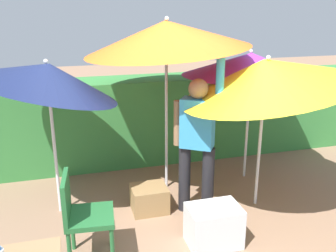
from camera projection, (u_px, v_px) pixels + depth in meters
ground_plane at (175, 229)px, 4.14m from camera, size 24.00×24.00×0.00m
hedge_row at (138, 120)px, 5.81m from camera, size 8.00×0.70×1.30m
umbrella_rainbow at (251, 65)px, 4.93m from camera, size 1.83×1.83×1.83m
umbrella_orange at (167, 36)px, 4.47m from camera, size 2.02×2.00×2.26m
umbrella_yellow at (266, 75)px, 4.14m from camera, size 2.03×2.00×2.03m
umbrella_navy at (47, 76)px, 4.04m from camera, size 1.62×1.60×1.97m
person_vendor at (197, 137)px, 4.22m from camera, size 0.51×0.38×1.88m
chair_plastic at (82, 213)px, 3.49m from camera, size 0.48×0.48×0.89m
cooler_box at (214, 226)px, 3.83m from camera, size 0.53×0.38×0.42m
crate_cardboard at (149, 199)px, 4.48m from camera, size 0.42×0.36×0.30m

